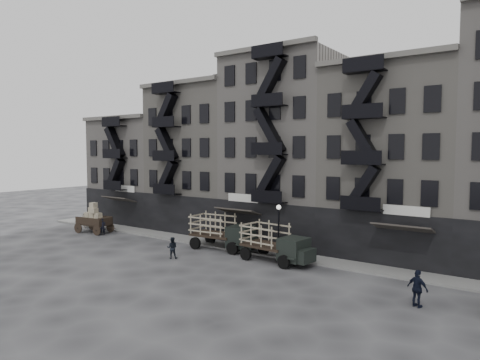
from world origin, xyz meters
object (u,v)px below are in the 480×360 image
Objects in this scene: stake_truck_east at (275,240)px; policeman at (418,289)px; pedestrian_west at (103,227)px; horse at (83,220)px; stake_truck_west at (223,229)px; pedestrian_mid at (172,248)px; wagon at (93,216)px.

policeman is (11.16, -3.69, -0.64)m from stake_truck_east.
policeman is (30.66, -2.58, 0.18)m from pedestrian_west.
pedestrian_west is at bearing -81.71° from horse.
stake_truck_east is at bearing 2.28° from policeman.
stake_truck_west is 3.65× the size of pedestrian_mid.
wagon is 21.39m from stake_truck_east.
horse is 0.51× the size of wagon.
policeman is (16.97, -4.67, -0.70)m from stake_truck_west.
stake_truck_west reaches higher than horse.
stake_truck_west is at bearing -141.89° from pedestrian_mid.
pedestrian_mid is at bearing -80.17° from horse.
horse is 5.24m from pedestrian_west.
pedestrian_mid is 18.36m from policeman.
stake_truck_east is at bearing -5.29° from wagon.
horse is 18.80m from stake_truck_west.
horse is at bearing 110.54° from pedestrian_west.
stake_truck_west is at bearing -0.91° from wagon.
pedestrian_mid is at bearing -67.27° from pedestrian_west.
policeman is (35.74, -3.89, 0.19)m from horse.
pedestrian_west is at bearing -17.03° from wagon.
stake_truck_west is 5.04m from pedestrian_mid.
pedestrian_mid reaches higher than pedestrian_west.
pedestrian_west is (-19.50, -1.10, -0.82)m from stake_truck_east.
stake_truck_west is (15.57, 1.77, -0.03)m from wagon.
pedestrian_west is 0.82× the size of policeman.
wagon is 2.28× the size of pedestrian_west.
wagon is 0.64× the size of stake_truck_east.
stake_truck_west is 1.03× the size of stake_truck_east.
stake_truck_west is at bearing -46.32° from pedestrian_west.
stake_truck_east is 19.55m from pedestrian_west.
pedestrian_west is (1.88, -0.32, -0.92)m from wagon.
wagon reaches higher than pedestrian_west.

